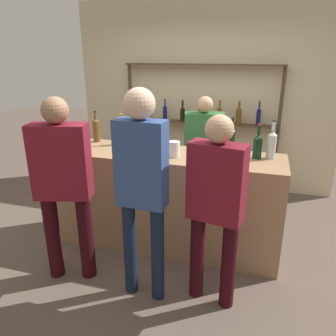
{
  "coord_description": "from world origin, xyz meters",
  "views": [
    {
      "loc": [
        0.92,
        -3.12,
        2.07
      ],
      "look_at": [
        0.0,
        0.0,
        0.91
      ],
      "focal_mm": 35.0,
      "sensor_mm": 36.0,
      "label": 1
    }
  ],
  "objects_px": {
    "counter_bottle_1": "(272,144)",
    "customer_right": "(216,200)",
    "counter_bottle_2": "(231,140)",
    "customer_left": "(63,179)",
    "server_behind_counter": "(203,148)",
    "counter_bottle_3": "(122,133)",
    "wine_glass": "(137,136)",
    "cork_jar": "(174,149)",
    "counter_bottle_0": "(150,141)",
    "counter_bottle_4": "(96,129)",
    "counter_bottle_5": "(258,146)",
    "customer_center": "(142,180)"
  },
  "relations": [
    {
      "from": "wine_glass",
      "to": "server_behind_counter",
      "type": "height_order",
      "value": "server_behind_counter"
    },
    {
      "from": "counter_bottle_0",
      "to": "counter_bottle_5",
      "type": "distance_m",
      "value": 1.08
    },
    {
      "from": "counter_bottle_1",
      "to": "counter_bottle_4",
      "type": "xyz_separation_m",
      "value": [
        -1.95,
        0.1,
        -0.0
      ]
    },
    {
      "from": "counter_bottle_2",
      "to": "customer_center",
      "type": "distance_m",
      "value": 1.22
    },
    {
      "from": "counter_bottle_3",
      "to": "counter_bottle_1",
      "type": "bearing_deg",
      "value": -2.23
    },
    {
      "from": "counter_bottle_2",
      "to": "counter_bottle_5",
      "type": "relative_size",
      "value": 1.1
    },
    {
      "from": "counter_bottle_0",
      "to": "counter_bottle_2",
      "type": "relative_size",
      "value": 0.87
    },
    {
      "from": "customer_center",
      "to": "customer_right",
      "type": "height_order",
      "value": "customer_center"
    },
    {
      "from": "counter_bottle_1",
      "to": "counter_bottle_2",
      "type": "bearing_deg",
      "value": 169.75
    },
    {
      "from": "wine_glass",
      "to": "customer_left",
      "type": "distance_m",
      "value": 1.06
    },
    {
      "from": "wine_glass",
      "to": "customer_right",
      "type": "xyz_separation_m",
      "value": [
        1.03,
        -0.95,
        -0.22
      ]
    },
    {
      "from": "wine_glass",
      "to": "customer_right",
      "type": "bearing_deg",
      "value": -42.67
    },
    {
      "from": "counter_bottle_3",
      "to": "wine_glass",
      "type": "height_order",
      "value": "counter_bottle_3"
    },
    {
      "from": "counter_bottle_0",
      "to": "counter_bottle_3",
      "type": "bearing_deg",
      "value": 153.11
    },
    {
      "from": "cork_jar",
      "to": "counter_bottle_4",
      "type": "bearing_deg",
      "value": 162.75
    },
    {
      "from": "counter_bottle_1",
      "to": "customer_right",
      "type": "bearing_deg",
      "value": -114.29
    },
    {
      "from": "customer_right",
      "to": "counter_bottle_5",
      "type": "bearing_deg",
      "value": -6.36
    },
    {
      "from": "counter_bottle_5",
      "to": "customer_center",
      "type": "bearing_deg",
      "value": -131.86
    },
    {
      "from": "customer_left",
      "to": "customer_right",
      "type": "xyz_separation_m",
      "value": [
        1.35,
        0.04,
        -0.04
      ]
    },
    {
      "from": "counter_bottle_5",
      "to": "customer_right",
      "type": "relative_size",
      "value": 0.21
    },
    {
      "from": "counter_bottle_2",
      "to": "counter_bottle_3",
      "type": "xyz_separation_m",
      "value": [
        -1.22,
        -0.01,
        -0.01
      ]
    },
    {
      "from": "counter_bottle_5",
      "to": "server_behind_counter",
      "type": "height_order",
      "value": "server_behind_counter"
    },
    {
      "from": "counter_bottle_0",
      "to": "wine_glass",
      "type": "relative_size",
      "value": 2.06
    },
    {
      "from": "counter_bottle_2",
      "to": "customer_left",
      "type": "bearing_deg",
      "value": -143.36
    },
    {
      "from": "counter_bottle_4",
      "to": "cork_jar",
      "type": "distance_m",
      "value": 1.08
    },
    {
      "from": "counter_bottle_3",
      "to": "server_behind_counter",
      "type": "height_order",
      "value": "server_behind_counter"
    },
    {
      "from": "customer_right",
      "to": "server_behind_counter",
      "type": "height_order",
      "value": "customer_right"
    },
    {
      "from": "customer_right",
      "to": "server_behind_counter",
      "type": "relative_size",
      "value": 1.06
    },
    {
      "from": "server_behind_counter",
      "to": "customer_center",
      "type": "bearing_deg",
      "value": -20.71
    },
    {
      "from": "counter_bottle_5",
      "to": "customer_right",
      "type": "xyz_separation_m",
      "value": [
        -0.27,
        -0.86,
        -0.23
      ]
    },
    {
      "from": "customer_left",
      "to": "server_behind_counter",
      "type": "bearing_deg",
      "value": -44.16
    },
    {
      "from": "counter_bottle_2",
      "to": "wine_glass",
      "type": "bearing_deg",
      "value": -179.09
    },
    {
      "from": "cork_jar",
      "to": "customer_right",
      "type": "bearing_deg",
      "value": -51.97
    },
    {
      "from": "counter_bottle_1",
      "to": "customer_right",
      "type": "height_order",
      "value": "customer_right"
    },
    {
      "from": "counter_bottle_0",
      "to": "counter_bottle_5",
      "type": "relative_size",
      "value": 0.95
    },
    {
      "from": "counter_bottle_0",
      "to": "counter_bottle_1",
      "type": "distance_m",
      "value": 1.22
    },
    {
      "from": "counter_bottle_4",
      "to": "cork_jar",
      "type": "xyz_separation_m",
      "value": [
        1.03,
        -0.32,
        -0.07
      ]
    },
    {
      "from": "counter_bottle_1",
      "to": "wine_glass",
      "type": "xyz_separation_m",
      "value": [
        -1.43,
        0.06,
        -0.03
      ]
    },
    {
      "from": "counter_bottle_1",
      "to": "cork_jar",
      "type": "height_order",
      "value": "counter_bottle_1"
    },
    {
      "from": "server_behind_counter",
      "to": "counter_bottle_1",
      "type": "bearing_deg",
      "value": 31.76
    },
    {
      "from": "counter_bottle_0",
      "to": "counter_bottle_2",
      "type": "bearing_deg",
      "value": 15.05
    },
    {
      "from": "counter_bottle_0",
      "to": "customer_center",
      "type": "distance_m",
      "value": 0.87
    },
    {
      "from": "customer_left",
      "to": "counter_bottle_0",
      "type": "bearing_deg",
      "value": -49.54
    },
    {
      "from": "customer_right",
      "to": "customer_center",
      "type": "bearing_deg",
      "value": 110.64
    },
    {
      "from": "counter_bottle_3",
      "to": "counter_bottle_2",
      "type": "bearing_deg",
      "value": 0.4
    },
    {
      "from": "counter_bottle_5",
      "to": "wine_glass",
      "type": "xyz_separation_m",
      "value": [
        -1.3,
        0.09,
        -0.02
      ]
    },
    {
      "from": "customer_left",
      "to": "counter_bottle_4",
      "type": "bearing_deg",
      "value": -3.77
    },
    {
      "from": "counter_bottle_0",
      "to": "customer_center",
      "type": "relative_size",
      "value": 0.18
    },
    {
      "from": "counter_bottle_4",
      "to": "customer_left",
      "type": "bearing_deg",
      "value": -78.72
    },
    {
      "from": "counter_bottle_3",
      "to": "wine_glass",
      "type": "bearing_deg",
      "value": -2.36
    }
  ]
}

